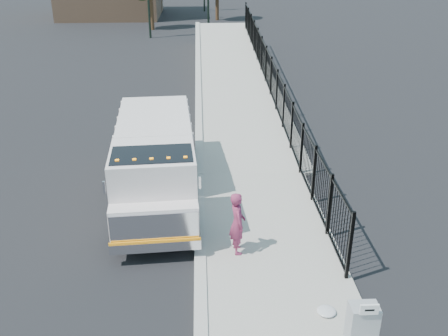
{
  "coord_description": "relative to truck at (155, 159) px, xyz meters",
  "views": [
    {
      "loc": [
        0.09,
        -11.73,
        7.67
      ],
      "look_at": [
        0.77,
        2.0,
        1.28
      ],
      "focal_mm": 40.0,
      "sensor_mm": 36.0,
      "label": 1
    }
  ],
  "objects": [
    {
      "name": "ramp",
      "position": [
        3.48,
        13.52,
        -1.41
      ],
      "size": [
        3.95,
        24.06,
        3.19
      ],
      "primitive_type": "cube",
      "rotation": [
        0.06,
        0.0,
        0.0
      ],
      "color": "#9E998E",
      "rests_on": "ground"
    },
    {
      "name": "iron_fence",
      "position": [
        4.91,
        9.52,
        -0.51
      ],
      "size": [
        0.1,
        28.0,
        1.8
      ],
      "primitive_type": "cube",
      "color": "black",
      "rests_on": "ground"
    },
    {
      "name": "utility_cabinet",
      "position": [
        4.46,
        -6.96,
        -0.67
      ],
      "size": [
        0.55,
        0.4,
        1.25
      ],
      "primitive_type": "cube",
      "color": "gray",
      "rests_on": "sidewalk"
    },
    {
      "name": "curb",
      "position": [
        1.36,
        -4.48,
        -1.33
      ],
      "size": [
        0.3,
        12.0,
        0.16
      ],
      "primitive_type": "cube",
      "color": "#ADAAA3",
      "rests_on": "ground"
    },
    {
      "name": "truck",
      "position": [
        0.0,
        0.0,
        0.0
      ],
      "size": [
        2.84,
        7.48,
        2.51
      ],
      "rotation": [
        0.0,
        0.0,
        0.07
      ],
      "color": "black",
      "rests_on": "ground"
    },
    {
      "name": "arrow_sign",
      "position": [
        4.46,
        -7.18,
        0.07
      ],
      "size": [
        0.35,
        0.04,
        0.22
      ],
      "primitive_type": "cube",
      "color": "white",
      "rests_on": "utility_cabinet"
    },
    {
      "name": "ground",
      "position": [
        1.36,
        -2.48,
        -1.41
      ],
      "size": [
        120.0,
        120.0,
        0.0
      ],
      "primitive_type": "plane",
      "color": "black",
      "rests_on": "ground"
    },
    {
      "name": "sidewalk",
      "position": [
        3.28,
        -4.48,
        -1.35
      ],
      "size": [
        3.55,
        12.0,
        0.12
      ],
      "primitive_type": "cube",
      "color": "#9E998E",
      "rests_on": "ground"
    },
    {
      "name": "worker",
      "position": [
        2.33,
        -3.2,
        -0.44
      ],
      "size": [
        0.49,
        0.68,
        1.72
      ],
      "primitive_type": "imported",
      "rotation": [
        0.0,
        0.0,
        1.71
      ],
      "color": "#8A2D50",
      "rests_on": "sidewalk"
    },
    {
      "name": "debris",
      "position": [
        4.13,
        -5.69,
        -1.24
      ],
      "size": [
        0.42,
        0.42,
        0.11
      ],
      "primitive_type": "ellipsoid",
      "color": "silver",
      "rests_on": "sidewalk"
    }
  ]
}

